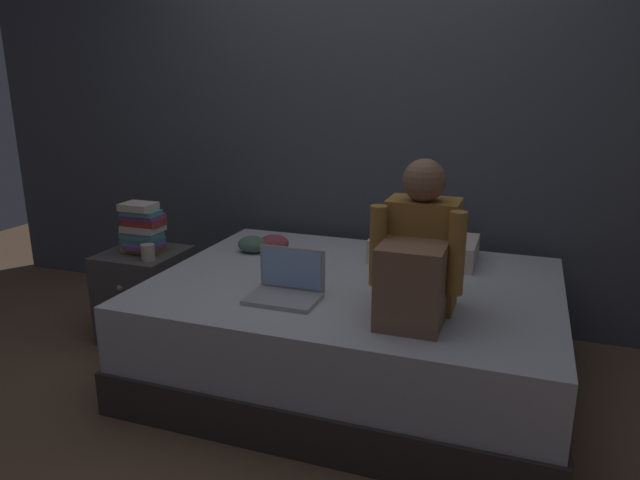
% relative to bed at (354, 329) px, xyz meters
% --- Properties ---
extents(ground_plane, '(8.00, 8.00, 0.00)m').
position_rel_bed_xyz_m(ground_plane, '(-0.20, -0.30, -0.26)').
color(ground_plane, brown).
extents(wall_back, '(5.60, 0.10, 2.70)m').
position_rel_bed_xyz_m(wall_back, '(-0.20, 0.90, 1.09)').
color(wall_back, '#424751').
rests_on(wall_back, ground_plane).
extents(bed, '(2.00, 1.50, 0.53)m').
position_rel_bed_xyz_m(bed, '(0.00, 0.00, 0.00)').
color(bed, '#332D2B').
rests_on(bed, ground_plane).
extents(nightstand, '(0.44, 0.46, 0.53)m').
position_rel_bed_xyz_m(nightstand, '(-1.30, 0.05, 0.00)').
color(nightstand, '#474442').
rests_on(nightstand, ground_plane).
extents(person_sitting, '(0.39, 0.44, 0.66)m').
position_rel_bed_xyz_m(person_sitting, '(0.36, -0.32, 0.52)').
color(person_sitting, olive).
rests_on(person_sitting, bed).
extents(laptop, '(0.32, 0.23, 0.22)m').
position_rel_bed_xyz_m(laptop, '(-0.23, -0.33, 0.32)').
color(laptop, '#9EA0A5').
rests_on(laptop, bed).
extents(pillow, '(0.56, 0.36, 0.13)m').
position_rel_bed_xyz_m(pillow, '(0.26, 0.45, 0.33)').
color(pillow, beige).
rests_on(pillow, bed).
extents(book_stack, '(0.24, 0.18, 0.29)m').
position_rel_bed_xyz_m(book_stack, '(-1.29, 0.05, 0.41)').
color(book_stack, gold).
rests_on(book_stack, nightstand).
extents(mug, '(0.08, 0.08, 0.09)m').
position_rel_bed_xyz_m(mug, '(-1.17, -0.07, 0.31)').
color(mug, '#BCB2A3').
rests_on(mug, nightstand).
extents(clothes_pile, '(0.28, 0.21, 0.10)m').
position_rel_bed_xyz_m(clothes_pile, '(-0.64, 0.29, 0.31)').
color(clothes_pile, '#4C6B56').
rests_on(clothes_pile, bed).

